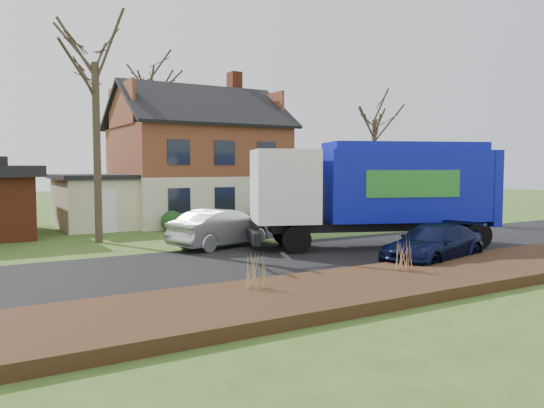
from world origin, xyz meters
TOP-DOWN VIEW (x-y plane):
  - ground at (0.00, 0.00)m, footprint 120.00×120.00m
  - road at (0.00, 0.00)m, footprint 80.00×7.00m
  - mulch_verge at (0.00, -5.30)m, footprint 80.00×3.50m
  - main_house at (1.49, 13.91)m, footprint 12.95×8.95m
  - garbage_truck at (4.13, 0.40)m, footprint 10.11×6.05m
  - silver_sedan at (-1.19, 3.73)m, footprint 4.96×3.02m
  - navy_wagon at (3.14, -3.39)m, footprint 4.88×2.87m
  - tree_front_west at (-5.27, 7.53)m, footprint 3.57×3.57m
  - tree_front_east at (11.96, 9.57)m, footprint 3.18×3.18m
  - tree_back at (1.74, 22.23)m, footprint 4.10×4.10m
  - grass_clump_west at (-4.27, -4.60)m, footprint 0.33×0.27m
  - grass_clump_mid at (0.48, -4.71)m, footprint 0.34×0.28m

SIDE VIEW (x-z plane):
  - ground at x=0.00m, z-range 0.00..0.00m
  - road at x=0.00m, z-range 0.00..0.02m
  - mulch_verge at x=0.00m, z-range 0.00..0.30m
  - navy_wagon at x=3.14m, z-range 0.00..1.33m
  - grass_clump_west at x=-4.27m, z-range 0.30..1.17m
  - silver_sedan at x=-1.19m, z-range 0.00..1.54m
  - grass_clump_mid at x=0.48m, z-range 0.30..1.26m
  - garbage_truck at x=4.13m, z-range 0.32..4.54m
  - main_house at x=1.49m, z-range -0.60..8.66m
  - tree_front_east at x=11.96m, z-range 2.76..11.60m
  - tree_front_west at x=-5.27m, z-range 3.43..14.03m
  - tree_back at x=1.74m, z-range 4.33..17.30m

